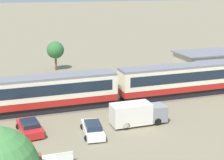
{
  "coord_description": "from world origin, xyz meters",
  "views": [
    {
      "loc": [
        -17.01,
        -39.57,
        14.35
      ],
      "look_at": [
        -2.31,
        3.27,
        2.01
      ],
      "focal_mm": 55.0,
      "sensor_mm": 36.0,
      "label": 1
    }
  ],
  "objects_px": {
    "parked_car_red_2": "(30,127)",
    "delivery_truck_grey": "(137,114)",
    "passenger_train": "(119,85)",
    "parked_car_white": "(93,129)",
    "station_building": "(206,64)",
    "yard_tree_1": "(55,50)"
  },
  "relations": [
    {
      "from": "passenger_train",
      "to": "parked_car_white",
      "type": "height_order",
      "value": "passenger_train"
    },
    {
      "from": "passenger_train",
      "to": "yard_tree_1",
      "type": "height_order",
      "value": "yard_tree_1"
    },
    {
      "from": "yard_tree_1",
      "to": "passenger_train",
      "type": "bearing_deg",
      "value": -77.45
    },
    {
      "from": "passenger_train",
      "to": "parked_car_white",
      "type": "bearing_deg",
      "value": -125.13
    },
    {
      "from": "yard_tree_1",
      "to": "parked_car_white",
      "type": "bearing_deg",
      "value": -92.7
    },
    {
      "from": "station_building",
      "to": "parked_car_red_2",
      "type": "relative_size",
      "value": 2.04
    },
    {
      "from": "passenger_train",
      "to": "station_building",
      "type": "xyz_separation_m",
      "value": [
        18.46,
        8.57,
        -0.36
      ]
    },
    {
      "from": "passenger_train",
      "to": "yard_tree_1",
      "type": "distance_m",
      "value": 20.84
    },
    {
      "from": "parked_car_white",
      "to": "delivery_truck_grey",
      "type": "height_order",
      "value": "delivery_truck_grey"
    },
    {
      "from": "parked_car_red_2",
      "to": "delivery_truck_grey",
      "type": "bearing_deg",
      "value": -104.0
    },
    {
      "from": "parked_car_white",
      "to": "yard_tree_1",
      "type": "relative_size",
      "value": 0.94
    },
    {
      "from": "passenger_train",
      "to": "station_building",
      "type": "height_order",
      "value": "passenger_train"
    },
    {
      "from": "delivery_truck_grey",
      "to": "yard_tree_1",
      "type": "bearing_deg",
      "value": 97.96
    },
    {
      "from": "passenger_train",
      "to": "parked_car_red_2",
      "type": "xyz_separation_m",
      "value": [
        -11.82,
        -5.93,
        -1.74
      ]
    },
    {
      "from": "passenger_train",
      "to": "station_building",
      "type": "bearing_deg",
      "value": 24.9
    },
    {
      "from": "parked_car_white",
      "to": "station_building",
      "type": "bearing_deg",
      "value": -48.63
    },
    {
      "from": "parked_car_red_2",
      "to": "delivery_truck_grey",
      "type": "distance_m",
      "value": 11.29
    },
    {
      "from": "parked_car_white",
      "to": "delivery_truck_grey",
      "type": "relative_size",
      "value": 0.8
    },
    {
      "from": "passenger_train",
      "to": "delivery_truck_grey",
      "type": "relative_size",
      "value": 11.98
    },
    {
      "from": "station_building",
      "to": "parked_car_red_2",
      "type": "distance_m",
      "value": 33.6
    },
    {
      "from": "parked_car_white",
      "to": "yard_tree_1",
      "type": "bearing_deg",
      "value": 3.86
    },
    {
      "from": "parked_car_red_2",
      "to": "delivery_truck_grey",
      "type": "xyz_separation_m",
      "value": [
        11.18,
        -1.47,
        0.61
      ]
    }
  ]
}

